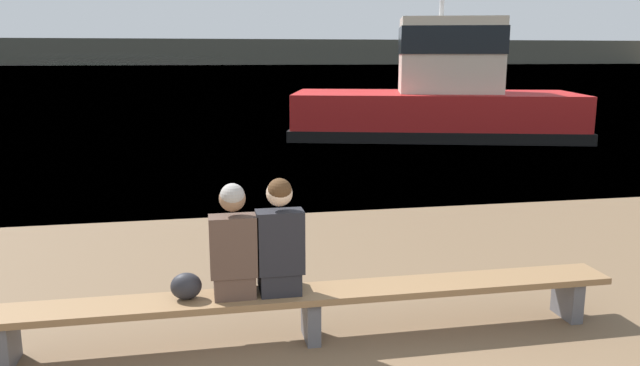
# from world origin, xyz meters

# --- Properties ---
(water_surface) EXTENTS (240.00, 240.00, 0.00)m
(water_surface) POSITION_xyz_m (0.00, 126.80, 0.00)
(water_surface) COLOR teal
(water_surface) RESTS_ON ground
(far_shoreline) EXTENTS (600.00, 12.00, 6.29)m
(far_shoreline) POSITION_xyz_m (0.00, 160.93, 3.14)
(far_shoreline) COLOR #4C4C42
(far_shoreline) RESTS_ON ground
(bench_main) EXTENTS (5.69, 0.45, 0.46)m
(bench_main) POSITION_xyz_m (-0.03, 2.28, 0.37)
(bench_main) COLOR brown
(bench_main) RESTS_ON ground
(person_left) EXTENTS (0.41, 0.42, 1.01)m
(person_left) POSITION_xyz_m (-0.70, 2.29, 0.91)
(person_left) COLOR #4C382D
(person_left) RESTS_ON bench_main
(person_right) EXTENTS (0.41, 0.42, 1.04)m
(person_right) POSITION_xyz_m (-0.30, 2.29, 0.92)
(person_right) COLOR black
(person_right) RESTS_ON bench_main
(shopping_bag) EXTENTS (0.27, 0.20, 0.23)m
(shopping_bag) POSITION_xyz_m (-1.11, 2.31, 0.58)
(shopping_bag) COLOR #232328
(shopping_bag) RESTS_ON bench_main
(tugboat_red) EXTENTS (9.43, 5.87, 6.51)m
(tugboat_red) POSITION_xyz_m (6.35, 15.53, 1.14)
(tugboat_red) COLOR #A81919
(tugboat_red) RESTS_ON water_surface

